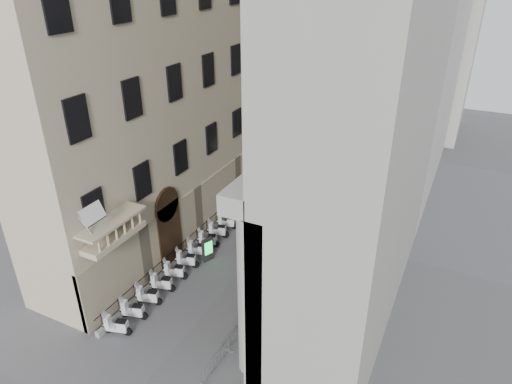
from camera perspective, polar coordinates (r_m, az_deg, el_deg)
iron_fence at (r=36.77m, az=-4.24°, el=-3.73°), size 0.30×28.00×1.40m
blue_awning at (r=40.58m, az=11.93°, el=-1.13°), size 1.60×3.00×3.00m
flag at (r=28.40m, az=-17.32°, el=-15.92°), size 1.00×1.40×8.20m
scooter_0 at (r=27.99m, az=-16.83°, el=-16.60°), size 1.50×0.93×1.50m
scooter_1 at (r=28.71m, az=-14.96°, el=-14.98°), size 1.50×0.93×1.50m
scooter_2 at (r=29.47m, az=-13.20°, el=-13.44°), size 1.50×0.93×1.50m
scooter_3 at (r=30.28m, az=-11.56°, el=-11.97°), size 1.50×0.93×1.50m
scooter_4 at (r=31.13m, az=-10.02°, el=-10.56°), size 1.50×0.93×1.50m
scooter_5 at (r=32.02m, az=-8.58°, el=-9.23°), size 1.50×0.93×1.50m
scooter_6 at (r=32.94m, az=-7.23°, el=-7.96°), size 1.50×0.93×1.50m
scooter_7 at (r=33.90m, az=-5.96°, el=-6.76°), size 1.50×0.93×1.50m
scooter_8 at (r=34.89m, az=-4.77°, el=-5.62°), size 1.50×0.93×1.50m
scooter_9 at (r=35.90m, az=-3.64°, el=-4.54°), size 1.50×0.93×1.50m
scooter_10 at (r=36.94m, az=-2.59°, el=-3.53°), size 1.50×0.93×1.50m
scooter_11 at (r=38.00m, az=-1.59°, el=-2.56°), size 1.50×0.93×1.50m
scooter_12 at (r=39.08m, az=-0.65°, el=-1.65°), size 1.50×0.93×1.50m
scooter_13 at (r=40.18m, az=0.24°, el=-0.79°), size 1.50×0.93×1.50m
barrier_0 at (r=25.30m, az=-4.81°, el=-21.07°), size 0.60×2.40×1.10m
barrier_1 at (r=26.79m, az=-1.99°, el=-17.53°), size 0.60×2.40×1.10m
barrier_2 at (r=28.42m, az=0.43°, el=-14.35°), size 0.60×2.40×1.10m
barrier_3 at (r=30.16m, az=2.52°, el=-11.51°), size 0.60×2.40×1.10m
barrier_4 at (r=32.01m, az=4.35°, el=-8.97°), size 0.60×2.40×1.10m
barrier_5 at (r=33.94m, az=5.94°, el=-6.71°), size 0.60×2.40×1.10m
barrier_6 at (r=35.94m, az=7.35°, el=-4.69°), size 0.60×2.40×1.10m
barrier_7 at (r=38.00m, az=8.60°, el=-2.89°), size 0.60×2.40×1.10m
barrier_8 at (r=40.11m, az=9.72°, el=-1.27°), size 0.60×2.40×1.10m
barrier_9 at (r=42.27m, az=10.73°, el=0.19°), size 0.60×2.40×1.10m
security_tent at (r=42.57m, az=5.51°, el=5.35°), size 4.57×4.57×3.72m
street_lamp at (r=41.40m, az=3.72°, el=7.08°), size 2.54×0.68×7.85m
info_kiosk at (r=31.98m, az=-6.07°, el=-7.17°), size 0.54×0.85×1.74m
pedestrian_a at (r=45.83m, az=9.67°, el=3.79°), size 0.77×0.58×1.90m
pedestrian_b at (r=42.97m, az=10.36°, el=1.99°), size 0.90×0.73×1.76m
pedestrian_c at (r=47.62m, az=8.10°, el=4.79°), size 1.05×0.85×1.86m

